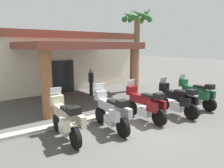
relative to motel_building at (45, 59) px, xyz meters
The scene contains 10 objects.
ground_plane 10.37m from the motel_building, 89.23° to the right, with size 80.00×80.00×0.00m, color #514F4C.
motel_building is the anchor object (origin of this frame).
motorcycle_cream 9.94m from the motel_building, 103.44° to the right, with size 0.71×2.21×1.61m.
motorcycle_silver 9.86m from the motel_building, 93.61° to the right, with size 0.72×2.21×1.61m.
motorcycle_maroon 9.87m from the motel_building, 83.78° to the right, with size 0.73×2.21×1.61m.
motorcycle_black 10.43m from the motel_building, 74.68° to the right, with size 0.70×2.21×1.61m.
motorcycle_green 10.79m from the motel_building, 65.68° to the right, with size 0.70×2.21×1.61m.
pedestrian 4.85m from the motel_building, 72.62° to the right, with size 0.32×0.53×1.66m.
palm_tree_near_portico 7.06m from the motel_building, 46.40° to the right, with size 2.02×2.12×5.54m.
curb_strip 8.70m from the motel_building, 82.82° to the right, with size 10.38×0.36×0.12m, color #ADA89E.
Camera 1 is at (-4.88, -5.71, 3.06)m, focal length 34.13 mm.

